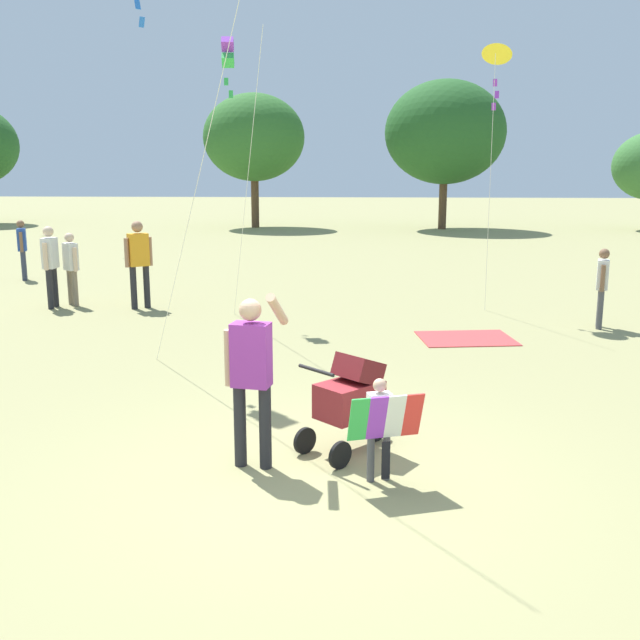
{
  "coord_description": "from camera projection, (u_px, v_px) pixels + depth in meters",
  "views": [
    {
      "loc": [
        0.42,
        -6.5,
        2.92
      ],
      "look_at": [
        0.01,
        1.12,
        1.3
      ],
      "focal_mm": 41.29,
      "sensor_mm": 36.0,
      "label": 1
    }
  ],
  "objects": [
    {
      "name": "person_couple_left",
      "position": [
        50.0,
        260.0,
        15.04
      ],
      "size": [
        0.23,
        0.54,
        1.69
      ],
      "color": "#232328",
      "rests_on": "ground"
    },
    {
      "name": "person_adult_flyer",
      "position": [
        252.0,
        367.0,
        7.05
      ],
      "size": [
        0.6,
        0.51,
        1.76
      ],
      "color": "#232328",
      "rests_on": "ground"
    },
    {
      "name": "picnic_blanket",
      "position": [
        466.0,
        338.0,
        12.54
      ],
      "size": [
        1.7,
        1.37,
        0.02
      ],
      "primitive_type": "cube",
      "rotation": [
        0.0,
        0.0,
        0.13
      ],
      "color": "#CC3D3D",
      "rests_on": "ground"
    },
    {
      "name": "ground_plane",
      "position": [
        313.0,
        478.0,
        6.98
      ],
      "size": [
        120.0,
        120.0,
        0.0
      ],
      "primitive_type": "plane",
      "color": "#938E5B"
    },
    {
      "name": "person_red_shirt",
      "position": [
        71.0,
        263.0,
        15.34
      ],
      "size": [
        0.38,
        0.37,
        1.53
      ],
      "color": "#7F705B",
      "rests_on": "ground"
    },
    {
      "name": "person_kid_running",
      "position": [
        602.0,
        282.0,
        13.2
      ],
      "size": [
        0.27,
        0.45,
        1.45
      ],
      "color": "#4C4C51",
      "rests_on": "ground"
    },
    {
      "name": "person_sitting_far",
      "position": [
        139.0,
        257.0,
        14.97
      ],
      "size": [
        0.49,
        0.42,
        1.8
      ],
      "color": "#232328",
      "rests_on": "ground"
    },
    {
      "name": "stroller",
      "position": [
        351.0,
        395.0,
        7.53
      ],
      "size": [
        0.97,
        0.98,
        1.03
      ],
      "color": "black",
      "rests_on": "ground"
    },
    {
      "name": "treeline_distant",
      "position": [
        186.0,
        139.0,
        34.18
      ],
      "size": [
        38.79,
        6.23,
        6.63
      ],
      "color": "brown",
      "rests_on": "ground"
    },
    {
      "name": "person_back_turned",
      "position": [
        22.0,
        245.0,
        18.73
      ],
      "size": [
        0.31,
        0.47,
        1.53
      ],
      "color": "#33384C",
      "rests_on": "ground"
    },
    {
      "name": "child_with_butterfly_kite",
      "position": [
        381.0,
        421.0,
        6.77
      ],
      "size": [
        0.7,
        0.45,
        1.0
      ],
      "color": "#4C4C51",
      "rests_on": "ground"
    },
    {
      "name": "kite_orange_delta",
      "position": [
        497.0,
        58.0,
        13.97
      ],
      "size": [
        0.7,
        1.46,
        5.16
      ],
      "color": "yellow",
      "rests_on": "ground"
    },
    {
      "name": "kite_green_novelty",
      "position": [
        228.0,
        56.0,
        13.57
      ],
      "size": [
        1.26,
        3.75,
        5.22
      ],
      "color": "purple",
      "rests_on": "ground"
    }
  ]
}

